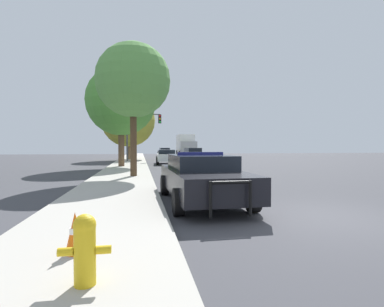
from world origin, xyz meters
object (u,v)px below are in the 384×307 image
Objects in this scene: traffic_light at (141,127)px; tree_sidewalk_mid at (121,101)px; traffic_cone at (75,233)px; car_background_oncoming at (193,154)px; fire_hydrant at (85,247)px; tree_sidewalk_far at (128,120)px; box_truck at (186,145)px; car_background_midblock at (166,156)px; police_car at (202,177)px; car_background_distant at (164,151)px; tree_sidewalk_near at (133,81)px.

tree_sidewalk_mid is (-1.54, -7.22, 1.48)m from traffic_light.
car_background_oncoming is at bearing 76.51° from traffic_cone.
tree_sidewalk_far is at bearing 91.21° from fire_hydrant.
box_truck is 20.84m from tree_sidewalk_mid.
car_background_midblock reaches higher than fire_hydrant.
tree_sidewalk_far is (-3.10, 26.06, 3.83)m from police_car.
traffic_light reaches higher than fire_hydrant.
tree_sidewalk_mid reaches higher than car_background_oncoming.
tree_sidewalk_far is at bearing 108.24° from traffic_light.
car_background_midblock is at bearing 54.09° from car_background_oncoming.
tree_sidewalk_near is (-4.42, -34.91, 4.30)m from car_background_distant.
car_background_oncoming is 18.87m from tree_sidewalk_near.
box_truck is at bearing 79.64° from fire_hydrant.
box_truck is 12.00× the size of traffic_cone.
tree_sidewalk_near is at bearing -91.83° from traffic_light.
car_background_oncoming is at bearing -14.62° from tree_sidewalk_far.
traffic_light is 13.50m from box_truck.
car_background_oncoming reaches higher than car_background_midblock.
traffic_light is at bearing 88.17° from tree_sidewalk_near.
traffic_light is 0.67× the size of box_truck.
tree_sidewalk_far is 19.21m from tree_sidewalk_near.
traffic_light is 4.69m from tree_sidewalk_far.
tree_sidewalk_near is (-6.21, -17.31, 4.24)m from car_background_oncoming.
police_car is 18.56m from car_background_midblock.
police_car is 26.52m from tree_sidewalk_far.
police_car is at bearing 56.95° from traffic_cone.
car_background_distant is at bearing 82.79° from tree_sidewalk_near.
tree_sidewalk_near is (0.96, -19.18, 0.42)m from tree_sidewalk_far.
car_background_distant is at bearing 84.29° from fire_hydrant.
police_car is at bearing 65.23° from fire_hydrant.
car_background_oncoming is 0.68× the size of tree_sidewalk_near.
tree_sidewalk_far reaches higher than fire_hydrant.
car_background_oncoming is 0.61× the size of tree_sidewalk_mid.
car_background_oncoming is at bearing -100.76° from police_car.
tree_sidewalk_mid reaches higher than box_truck.
tree_sidewalk_near reaches higher than traffic_light.
box_truck is (4.66, 33.51, 0.97)m from police_car.
traffic_cone is (-6.82, -28.42, -0.33)m from car_background_oncoming.
fire_hydrant is 20.29m from tree_sidewalk_mid.
police_car is at bearing -83.23° from tree_sidewalk_far.
tree_sidewalk_far is (-7.16, 1.87, 3.83)m from car_background_oncoming.
tree_sidewalk_far reaches higher than traffic_cone.
box_truck is at bearing -99.13° from police_car.
car_background_distant reaches higher than fire_hydrant.
fire_hydrant is 0.11× the size of tree_sidewalk_far.
tree_sidewalk_mid reaches higher than traffic_cone.
car_background_oncoming is at bearing 53.14° from tree_sidewalk_mid.
car_background_midblock is 0.61× the size of tree_sidewalk_far.
box_truck reaches higher than traffic_cone.
car_background_oncoming is 29.23m from traffic_cone.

